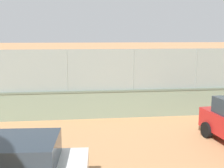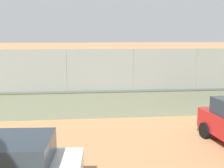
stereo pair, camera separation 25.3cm
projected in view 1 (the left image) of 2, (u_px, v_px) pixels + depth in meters
ground_plane at (102, 78)px, 26.71m from camera, size 260.00×260.00×0.00m
perimeter_wall at (101, 104)px, 13.70m from camera, size 29.09×0.36×1.38m
fence_panel_on_wall at (101, 70)px, 13.41m from camera, size 28.58×0.10×1.98m
player_at_service_line at (47, 85)px, 17.09m from camera, size 0.77×1.22×1.68m
player_foreground_swinging at (109, 87)px, 17.40m from camera, size 1.11×0.67×1.47m
player_baseline_waiting at (194, 86)px, 17.12m from camera, size 1.16×0.77×1.61m
sports_ball at (47, 103)px, 16.45m from camera, size 0.17×0.17×0.17m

